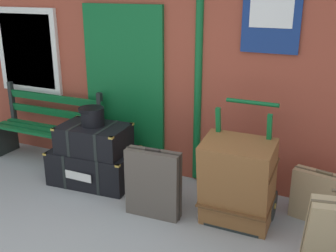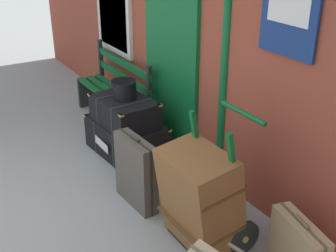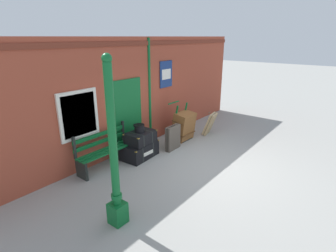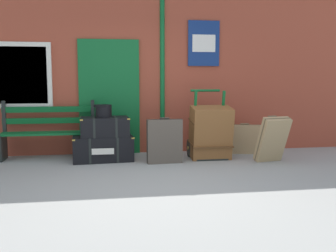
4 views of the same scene
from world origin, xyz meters
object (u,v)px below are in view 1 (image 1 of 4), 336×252
Objects in this scene: platform_bench at (49,130)px; suitcase_caramel at (336,235)px; suitcase_tan at (153,184)px; large_brown_trunk at (237,182)px; porters_trolley at (241,192)px; steamer_trunk_base at (95,165)px; round_hatbox at (92,115)px; steamer_trunk_middle at (94,138)px; suitcase_umber at (321,198)px.

suitcase_caramel is at bearing -13.90° from platform_bench.
platform_bench is at bearing 160.45° from suitcase_tan.
large_brown_trunk is (2.78, -0.50, 0.02)m from platform_bench.
porters_trolley is 1.57× the size of suitcase_tan.
porters_trolley is at bearing -1.10° from steamer_trunk_base.
porters_trolley reaches higher than suitcase_tan.
steamer_trunk_base is at bearing 150.48° from round_hatbox.
steamer_trunk_middle is at bearing 167.74° from suitcase_caramel.
porters_trolley is at bearing -6.70° from platform_bench.
suitcase_tan reaches higher than suitcase_umber.
suitcase_umber is (2.57, 0.23, -0.31)m from steamer_trunk_middle.
platform_bench is 1.33× the size of porters_trolley.
suitcase_umber is (0.76, 0.24, -0.00)m from porters_trolley.
steamer_trunk_base is 1.88m from large_brown_trunk.
large_brown_trunk is 0.89m from suitcase_umber.
suitcase_caramel is (2.79, -0.63, 0.18)m from steamer_trunk_base.
suitcase_caramel is 0.86m from suitcase_umber.
large_brown_trunk is at bearing -6.48° from steamer_trunk_base.
platform_bench is 2.07m from suitcase_tan.
suitcase_tan is (-0.83, -0.19, -0.10)m from large_brown_trunk.
porters_trolley is at bearing -0.10° from steamer_trunk_middle.
suitcase_caramel reaches higher than steamer_trunk_base.
platform_bench is at bearing 166.10° from suitcase_caramel.
round_hatbox reaches higher than suitcase_umber.
steamer_trunk_base is 2.87m from suitcase_caramel.
suitcase_caramel is at bearing -12.73° from steamer_trunk_base.
round_hatbox reaches higher than suitcase_caramel.
suitcase_caramel is at bearing -32.25° from porters_trolley.
porters_trolley reaches higher than steamer_trunk_base.
large_brown_trunk is 1.19× the size of suitcase_caramel.
steamer_trunk_middle is at bearing -51.55° from round_hatbox.
platform_bench is 1.90× the size of steamer_trunk_middle.
round_hatbox is 1.18m from suitcase_tan.
suitcase_caramel is at bearing -7.37° from suitcase_tan.
porters_trolley reaches higher than steamer_trunk_middle.
porters_trolley is (1.81, -0.00, -0.31)m from steamer_trunk_middle.
porters_trolley is (1.82, -0.02, -0.59)m from round_hatbox.
porters_trolley is 0.80m from suitcase_umber.
suitcase_caramel reaches higher than steamer_trunk_middle.
large_brown_trunk is at bearing 155.96° from suitcase_caramel.
porters_trolley is (1.85, -0.04, 0.06)m from steamer_trunk_base.
suitcase_umber reaches higher than steamer_trunk_base.
suitcase_caramel is at bearing -24.04° from large_brown_trunk.
large_brown_trunk is (0.00, -0.17, 0.19)m from porters_trolley.
round_hatbox is at bearing 158.65° from suitcase_tan.
large_brown_trunk reaches higher than steamer_trunk_base.
round_hatbox is 0.50× the size of suitcase_umber.
round_hatbox is 0.40× the size of suitcase_tan.
porters_trolley reaches higher than round_hatbox.
porters_trolley is 1.99× the size of suitcase_umber.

